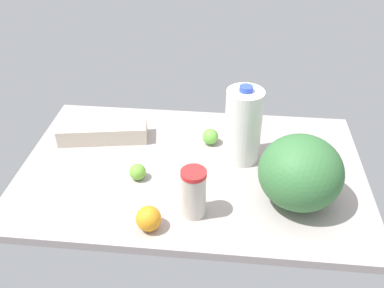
# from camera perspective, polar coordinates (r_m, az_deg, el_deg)

# --- Properties ---
(countertop) EXTENTS (1.20, 0.76, 0.03)m
(countertop) POSITION_cam_1_polar(r_m,az_deg,el_deg) (1.52, -0.00, -3.55)
(countertop) COLOR #A99C9A
(countertop) RESTS_ON ground
(egg_carton) EXTENTS (0.35, 0.16, 0.07)m
(egg_carton) POSITION_cam_1_polar(r_m,az_deg,el_deg) (1.67, -11.79, 1.61)
(egg_carton) COLOR beige
(egg_carton) RESTS_ON countertop
(milk_jug) EXTENTS (0.13, 0.13, 0.29)m
(milk_jug) POSITION_cam_1_polar(r_m,az_deg,el_deg) (1.49, 6.83, 2.44)
(milk_jug) COLOR white
(milk_jug) RESTS_ON countertop
(tumbler_cup) EXTENTS (0.08, 0.08, 0.16)m
(tumbler_cup) POSITION_cam_1_polar(r_m,az_deg,el_deg) (1.28, 0.21, -6.52)
(tumbler_cup) COLOR beige
(tumbler_cup) RESTS_ON countertop
(watermelon) EXTENTS (0.26, 0.26, 0.23)m
(watermelon) POSITION_cam_1_polar(r_m,az_deg,el_deg) (1.34, 14.26, -3.70)
(watermelon) COLOR #38723B
(watermelon) RESTS_ON countertop
(lemon_loose) EXTENTS (0.06, 0.06, 0.06)m
(lemon_loose) POSITION_cam_1_polar(r_m,az_deg,el_deg) (1.61, 16.66, -0.64)
(lemon_loose) COLOR yellow
(lemon_loose) RESTS_ON countertop
(lime_beside_bowl) EXTENTS (0.06, 0.06, 0.06)m
(lime_beside_bowl) POSITION_cam_1_polar(r_m,az_deg,el_deg) (1.45, -7.26, -3.71)
(lime_beside_bowl) COLOR #6DB439
(lime_beside_bowl) RESTS_ON countertop
(lime_far_back) EXTENTS (0.06, 0.06, 0.06)m
(lime_far_back) POSITION_cam_1_polar(r_m,az_deg,el_deg) (1.61, 2.46, 0.99)
(lime_far_back) COLOR #65B340
(lime_far_back) RESTS_ON countertop
(orange_near_front) EXTENTS (0.08, 0.08, 0.08)m
(orange_near_front) POSITION_cam_1_polar(r_m,az_deg,el_deg) (1.27, -5.81, -9.87)
(orange_near_front) COLOR orange
(orange_near_front) RESTS_ON countertop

